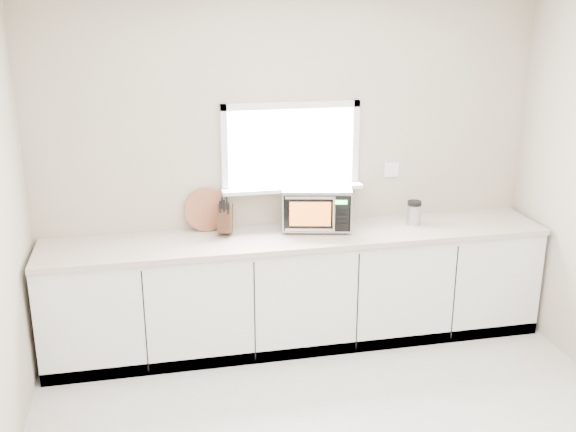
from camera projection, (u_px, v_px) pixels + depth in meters
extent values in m
cube|color=#C0B099|center=(290.00, 171.00, 5.36)|extent=(4.00, 0.02, 2.70)
cube|color=white|center=(291.00, 147.00, 5.28)|extent=(1.00, 0.02, 0.60)
cube|color=white|center=(292.00, 188.00, 5.32)|extent=(1.12, 0.16, 0.03)
cube|color=white|center=(291.00, 105.00, 5.17)|extent=(1.10, 0.04, 0.05)
cube|color=white|center=(291.00, 187.00, 5.37)|extent=(1.10, 0.04, 0.05)
cube|color=white|center=(224.00, 150.00, 5.16)|extent=(0.05, 0.04, 0.70)
cube|color=white|center=(355.00, 144.00, 5.37)|extent=(0.05, 0.04, 0.70)
cube|color=white|center=(391.00, 169.00, 5.53)|extent=(0.12, 0.01, 0.12)
cube|color=white|center=(298.00, 291.00, 5.36)|extent=(3.92, 0.60, 0.88)
cube|color=beige|center=(299.00, 237.00, 5.21)|extent=(3.92, 0.64, 0.04)
cylinder|color=black|center=(288.00, 232.00, 5.22)|extent=(0.03, 0.03, 0.02)
cylinder|color=black|center=(288.00, 220.00, 5.53)|extent=(0.03, 0.03, 0.02)
cylinder|color=black|center=(345.00, 233.00, 5.22)|extent=(0.03, 0.03, 0.02)
cylinder|color=black|center=(343.00, 220.00, 5.52)|extent=(0.03, 0.03, 0.02)
cube|color=#A9ACB1|center=(316.00, 206.00, 5.32)|extent=(0.61, 0.51, 0.32)
cube|color=black|center=(317.00, 214.00, 5.12)|extent=(0.50, 0.12, 0.28)
cube|color=orange|center=(310.00, 214.00, 5.12)|extent=(0.31, 0.07, 0.19)
cylinder|color=silver|center=(334.00, 215.00, 5.10)|extent=(0.02, 0.02, 0.25)
cube|color=black|center=(341.00, 214.00, 5.12)|extent=(0.13, 0.03, 0.27)
cube|color=#19FF33|center=(341.00, 202.00, 5.08)|extent=(0.09, 0.02, 0.03)
cube|color=silver|center=(317.00, 186.00, 5.27)|extent=(0.61, 0.51, 0.01)
cube|color=#452C18|center=(225.00, 218.00, 5.17)|extent=(0.15, 0.24, 0.26)
cube|color=black|center=(220.00, 207.00, 5.09)|extent=(0.02, 0.05, 0.09)
cube|color=black|center=(224.00, 205.00, 5.09)|extent=(0.02, 0.05, 0.09)
cube|color=black|center=(228.00, 208.00, 5.09)|extent=(0.02, 0.05, 0.09)
cube|color=black|center=(222.00, 203.00, 5.08)|extent=(0.02, 0.05, 0.09)
cube|color=black|center=(227.00, 203.00, 5.08)|extent=(0.02, 0.05, 0.09)
cylinder|color=#98573B|center=(206.00, 210.00, 5.25)|extent=(0.34, 0.08, 0.33)
cylinder|color=#A9ACB1|center=(414.00, 215.00, 5.41)|extent=(0.14, 0.14, 0.16)
cylinder|color=black|center=(414.00, 203.00, 5.38)|extent=(0.13, 0.13, 0.04)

